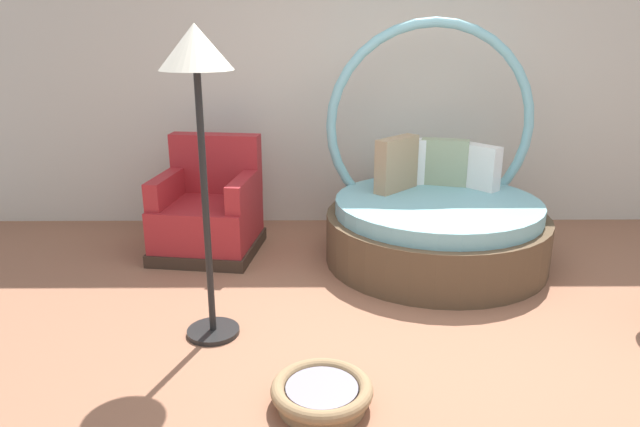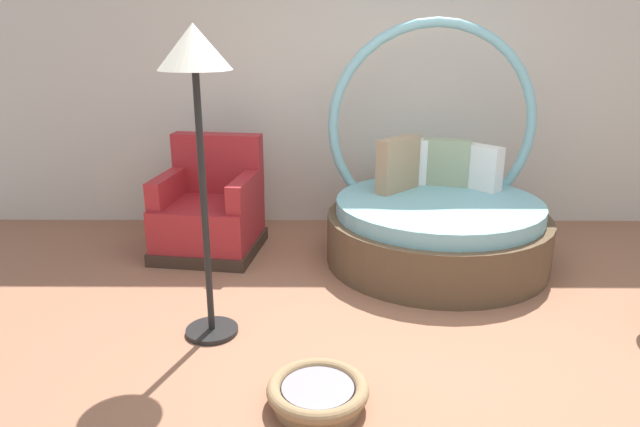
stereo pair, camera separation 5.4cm
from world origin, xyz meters
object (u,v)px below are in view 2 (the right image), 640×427
round_daybed (436,214)px  floor_lamp (196,79)px  pet_basket (318,393)px  red_armchair (210,212)px

round_daybed → floor_lamp: round_daybed is taller
round_daybed → pet_basket: (-0.93, -1.95, -0.30)m
round_daybed → floor_lamp: (-1.58, -1.23, 1.16)m
red_armchair → floor_lamp: floor_lamp is taller
red_armchair → floor_lamp: 1.86m
pet_basket → floor_lamp: (-0.66, 0.72, 1.46)m
floor_lamp → red_armchair: bearing=100.2°
round_daybed → pet_basket: round_daybed is taller
pet_basket → floor_lamp: bearing=132.5°
pet_basket → round_daybed: bearing=64.7°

